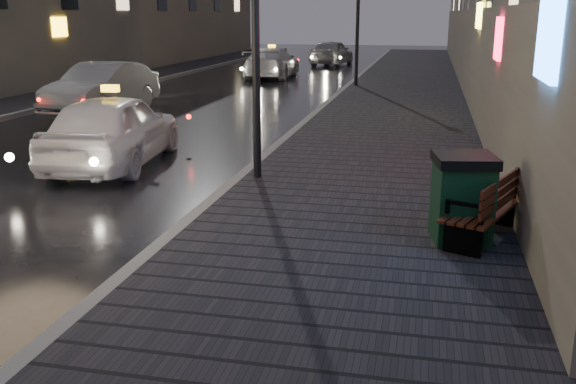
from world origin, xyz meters
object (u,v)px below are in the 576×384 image
at_px(bench, 488,208).
at_px(trash_bin, 462,197).
at_px(lamp_far, 358,2).
at_px(taxi_mid, 272,63).
at_px(car_far, 332,53).
at_px(car_left_mid, 102,88).
at_px(taxi_near, 113,129).

xyz_separation_m(bench, trash_bin, (-0.35, -0.10, 0.15)).
xyz_separation_m(lamp_far, trash_bin, (3.51, -18.73, -2.75)).
bearing_deg(lamp_far, taxi_mid, 140.22).
xyz_separation_m(taxi_mid, car_far, (1.70, 8.32, 0.03)).
bearing_deg(bench, taxi_mid, 132.86).
bearing_deg(taxi_mid, car_left_mid, 76.62).
distance_m(bench, taxi_mid, 23.95).
relative_size(bench, trash_bin, 1.58).
height_order(car_left_mid, taxi_mid, car_left_mid).
distance_m(trash_bin, taxi_near, 7.74).
relative_size(trash_bin, car_far, 0.26).
relative_size(taxi_near, car_far, 1.00).
xyz_separation_m(trash_bin, taxi_near, (-6.83, 3.64, 0.02)).
height_order(bench, car_far, car_far).
bearing_deg(taxi_near, lamp_far, -109.20).
xyz_separation_m(lamp_far, car_left_mid, (-7.10, -8.42, -2.71)).
distance_m(bench, car_left_mid, 14.98).
bearing_deg(taxi_near, trash_bin, 145.15).
distance_m(bench, car_far, 31.47).
xyz_separation_m(bench, taxi_near, (-7.18, 3.54, 0.17)).
bearing_deg(car_far, car_left_mid, 85.91).
distance_m(lamp_far, car_far, 12.74).
xyz_separation_m(bench, car_left_mid, (-10.96, 10.21, 0.19)).
height_order(taxi_near, car_left_mid, car_left_mid).
bearing_deg(trash_bin, taxi_mid, 99.65).
relative_size(taxi_near, taxi_mid, 0.89).
relative_size(bench, car_far, 0.41).
bearing_deg(car_left_mid, car_far, 81.15).
height_order(trash_bin, car_left_mid, car_left_mid).
bearing_deg(taxi_near, car_far, -97.79).
distance_m(trash_bin, taxi_mid, 23.92).
bearing_deg(bench, taxi_near, 176.04).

